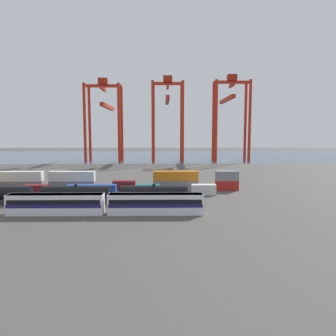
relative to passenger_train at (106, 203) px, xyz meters
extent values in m
plane|color=#4C4944|center=(4.29, 61.90, -2.14)|extent=(420.00, 420.00, 0.00)
cube|color=#384C60|center=(4.29, 155.44, -2.14)|extent=(400.00, 110.00, 0.01)
cube|color=silver|center=(-9.48, 0.00, -0.19)|extent=(18.07, 3.10, 3.90)
cube|color=navy|center=(-9.48, 0.00, -0.29)|extent=(17.71, 3.14, 0.64)
cube|color=black|center=(-9.48, 0.00, 0.49)|extent=(17.34, 3.13, 0.90)
cube|color=slate|center=(-9.48, 0.00, 1.58)|extent=(17.89, 2.85, 0.36)
cube|color=silver|center=(9.48, 0.00, -0.19)|extent=(18.07, 3.10, 3.90)
cube|color=navy|center=(9.48, 0.00, -0.29)|extent=(17.71, 3.14, 0.64)
cube|color=black|center=(9.48, 0.00, 0.49)|extent=(17.34, 3.13, 0.90)
cube|color=slate|center=(9.48, 0.00, 1.58)|extent=(17.89, 2.85, 0.36)
cube|color=#232326|center=(-8.20, 9.40, -1.59)|extent=(14.62, 2.50, 1.10)
cylinder|color=black|center=(-8.20, 9.40, 0.37)|extent=(14.62, 2.83, 2.83)
cylinder|color=black|center=(-8.20, 9.40, 1.96)|extent=(0.70, 0.70, 0.36)
cube|color=#232326|center=(8.89, 9.40, -1.59)|extent=(14.62, 2.50, 1.10)
cylinder|color=black|center=(8.89, 9.40, 0.37)|extent=(14.62, 2.83, 2.83)
cylinder|color=black|center=(8.89, 9.40, 1.96)|extent=(0.70, 0.70, 0.36)
cube|color=maroon|center=(-20.84, 19.26, -0.84)|extent=(6.04, 2.44, 2.60)
cube|color=#1C4299|center=(-6.87, 19.26, -0.84)|extent=(12.10, 2.44, 2.60)
cube|color=#146066|center=(7.10, 19.26, -0.84)|extent=(6.04, 2.44, 2.60)
cube|color=silver|center=(21.07, 19.26, -0.84)|extent=(6.04, 2.44, 2.60)
cube|color=slate|center=(-27.45, 25.83, -0.84)|extent=(12.10, 2.44, 2.60)
cube|color=silver|center=(-27.45, 25.83, 1.76)|extent=(12.10, 2.44, 2.60)
cube|color=slate|center=(-13.54, 25.83, -0.84)|extent=(12.10, 2.44, 2.60)
cube|color=silver|center=(-13.54, 25.83, 1.76)|extent=(12.10, 2.44, 2.60)
cube|color=maroon|center=(0.38, 25.83, -0.84)|extent=(6.04, 2.44, 2.60)
cube|color=slate|center=(14.29, 25.83, -0.84)|extent=(12.10, 2.44, 2.60)
cube|color=orange|center=(14.29, 25.83, 1.76)|extent=(12.10, 2.44, 2.60)
cube|color=#AD211C|center=(28.21, 25.83, -0.84)|extent=(6.04, 2.44, 2.60)
cube|color=slate|center=(28.21, 25.83, 1.76)|extent=(6.04, 2.44, 2.60)
cylinder|color=red|center=(-29.91, 110.41, 18.40)|extent=(1.50, 1.50, 41.09)
cylinder|color=red|center=(-12.09, 110.41, 18.40)|extent=(1.50, 1.50, 41.09)
cylinder|color=red|center=(-29.91, 121.98, 18.40)|extent=(1.50, 1.50, 41.09)
cylinder|color=red|center=(-12.09, 121.98, 18.40)|extent=(1.50, 1.50, 41.09)
cube|color=red|center=(-21.00, 116.20, 38.14)|extent=(19.43, 1.20, 1.60)
cube|color=red|center=(-21.00, 116.20, 36.54)|extent=(1.20, 13.18, 1.60)
cube|color=red|center=(-21.00, 129.72, 28.21)|extent=(2.00, 38.64, 2.00)
cube|color=maroon|center=(-21.00, 116.20, 40.54)|extent=(4.80, 4.00, 3.20)
cylinder|color=red|center=(5.61, 110.85, 19.04)|extent=(1.50, 1.50, 42.37)
cylinder|color=red|center=(21.19, 110.85, 19.04)|extent=(1.50, 1.50, 42.37)
cylinder|color=red|center=(5.61, 121.54, 19.04)|extent=(1.50, 1.50, 42.37)
cylinder|color=red|center=(21.19, 121.54, 19.04)|extent=(1.50, 1.50, 42.37)
cube|color=red|center=(13.40, 116.20, 39.43)|extent=(17.18, 1.20, 1.60)
cube|color=red|center=(13.40, 116.20, 37.83)|extent=(1.20, 12.29, 1.60)
cube|color=red|center=(13.40, 128.98, 31.85)|extent=(2.00, 36.53, 2.00)
cube|color=maroon|center=(13.40, 116.20, 41.83)|extent=(4.80, 4.00, 3.20)
cylinder|color=red|center=(38.91, 111.62, 19.43)|extent=(1.50, 1.50, 43.15)
cylinder|color=red|center=(56.71, 111.62, 19.43)|extent=(1.50, 1.50, 43.15)
cylinder|color=red|center=(38.91, 120.77, 19.43)|extent=(1.50, 1.50, 43.15)
cylinder|color=red|center=(56.71, 120.77, 19.43)|extent=(1.50, 1.50, 43.15)
cube|color=red|center=(47.81, 116.20, 40.21)|extent=(19.40, 1.20, 1.60)
cube|color=red|center=(47.81, 116.20, 38.61)|extent=(1.20, 10.75, 1.60)
cube|color=red|center=(47.81, 129.34, 32.45)|extent=(2.00, 37.56, 2.00)
cube|color=maroon|center=(47.81, 116.20, 42.61)|extent=(4.80, 4.00, 3.20)
camera|label=1|loc=(10.93, -61.08, 13.35)|focal=34.81mm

